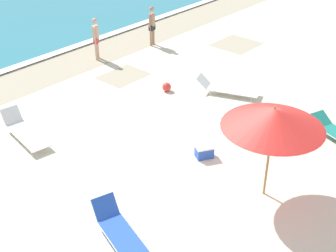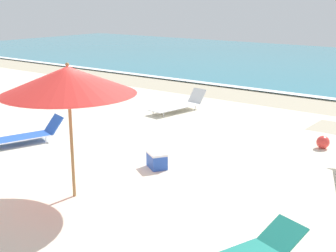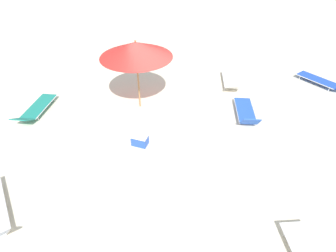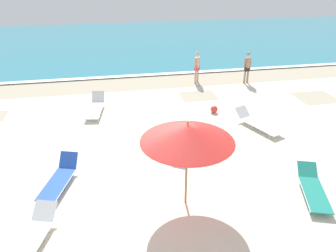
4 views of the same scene
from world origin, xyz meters
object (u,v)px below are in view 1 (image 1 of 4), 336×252
Objects in this scene: beach_umbrella at (274,118)px; beachgoer_wading_adult at (96,36)px; beach_ball at (167,87)px; beachgoer_shoreline_child at (152,23)px; cooler_box at (204,151)px; sun_lounger_near_water_left at (25,132)px; sun_lounger_mid_beach_solo at (227,89)px; sun_lounger_under_umbrella at (120,232)px.

beach_umbrella reaches higher than beachgoer_wading_adult.
beachgoer_shoreline_child is at bearing 49.73° from beach_ball.
sun_lounger_near_water_left is at bearing 152.15° from cooler_box.
beach_umbrella is 6.75m from beach_ball.
cooler_box is at bearing -124.00° from beach_ball.
beach_ball is at bearing 104.40° from sun_lounger_mid_beach_solo.
beach_umbrella is at bearing -115.26° from beach_ball.
beach_ball is (5.29, -1.11, -0.05)m from sun_lounger_near_water_left.
sun_lounger_near_water_left reaches higher than sun_lounger_under_umbrella.
cooler_box is at bearing -174.94° from sun_lounger_mid_beach_solo.
cooler_box is at bearing 34.86° from beachgoer_wading_adult.
beach_umbrella is 6.05m from sun_lounger_mid_beach_solo.
beachgoer_wading_adult is 2.79m from beachgoer_shoreline_child.
sun_lounger_near_water_left is (-2.54, 6.92, -2.02)m from beach_umbrella.
beach_ball is at bearing -3.08° from sun_lounger_near_water_left.
beach_ball is (6.34, 4.26, -0.06)m from sun_lounger_under_umbrella.
beachgoer_wading_adult is 5.39× the size of beach_ball.
beach_umbrella is 10.55m from beachgoer_wading_adult.
beach_umbrella is 3.00m from cooler_box.
beach_umbrella reaches higher than sun_lounger_under_umbrella.
sun_lounger_mid_beach_solo is 1.31× the size of beachgoer_shoreline_child.
sun_lounger_mid_beach_solo is 5.72m from beachgoer_shoreline_child.
beach_umbrella reaches higher than sun_lounger_near_water_left.
sun_lounger_under_umbrella is (-3.59, 1.55, -2.02)m from beach_umbrella.
sun_lounger_near_water_left is 6.46m from beachgoer_wading_adult.
sun_lounger_mid_beach_solo is (6.57, -2.88, -0.01)m from sun_lounger_near_water_left.
beachgoer_shoreline_child reaches higher than beach_ball.
sun_lounger_under_umbrella is at bearing -139.64° from cooler_box.
beach_umbrella is 1.22× the size of sun_lounger_under_umbrella.
beach_umbrella is 1.45× the size of beachgoer_shoreline_child.
beachgoer_shoreline_child is at bearing 50.39° from sun_lounger_mid_beach_solo.
sun_lounger_near_water_left is 1.30× the size of beachgoer_shoreline_child.
beachgoer_wading_adult is at bearing 101.81° from cooler_box.
sun_lounger_under_umbrella is 3.43× the size of cooler_box.
beachgoer_shoreline_child is at bearing 57.26° from sun_lounger_under_umbrella.
beachgoer_shoreline_child is (1.77, 5.38, 0.79)m from sun_lounger_mid_beach_solo.
sun_lounger_mid_beach_solo is 7.07× the size of beach_ball.
sun_lounger_under_umbrella is 6.40× the size of beach_ball.
beachgoer_wading_adult is at bearing 37.68° from sun_lounger_near_water_left.
beach_ball is at bearing 87.32° from cooler_box.
sun_lounger_near_water_left is 0.99× the size of sun_lounger_mid_beach_solo.
sun_lounger_mid_beach_solo is at bearing 60.40° from beachgoer_shoreline_child.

